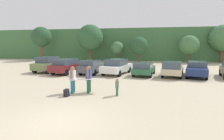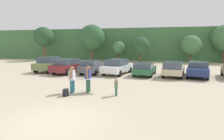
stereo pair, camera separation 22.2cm
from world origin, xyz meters
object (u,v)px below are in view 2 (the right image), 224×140
at_px(parked_car_olive_green, 49,64).
at_px(person_child, 116,86).
at_px(parked_car_forest_green, 145,69).
at_px(surfboard_white, 89,79).
at_px(parked_car_white, 117,66).
at_px(parked_car_maroon, 68,66).
at_px(person_adult, 88,77).
at_px(person_companion, 72,78).
at_px(parked_car_champagne, 174,69).
at_px(parked_car_navy, 198,69).
at_px(backpack_dropped, 66,93).
at_px(parked_car_dark_gray, 92,66).

bearing_deg(parked_car_olive_green, person_child, -128.43).
bearing_deg(person_child, parked_car_olive_green, -44.68).
xyz_separation_m(parked_car_forest_green, person_child, (-1.36, -8.02, -0.10)).
bearing_deg(surfboard_white, parked_car_white, -112.13).
height_order(parked_car_olive_green, parked_car_white, parked_car_olive_green).
distance_m(parked_car_maroon, parked_car_white, 5.41).
relative_size(parked_car_olive_green, person_adult, 2.34).
height_order(parked_car_olive_green, person_companion, parked_car_olive_green).
relative_size(parked_car_champagne, parked_car_navy, 0.99).
bearing_deg(person_companion, parked_car_forest_green, -121.90).
height_order(parked_car_white, person_companion, person_companion).
height_order(parked_car_champagne, backpack_dropped, parked_car_champagne).
height_order(parked_car_dark_gray, surfboard_white, parked_car_dark_gray).
height_order(person_child, surfboard_white, person_child).
distance_m(parked_car_maroon, parked_car_navy, 13.42).
bearing_deg(parked_car_olive_green, parked_car_dark_gray, -90.36).
distance_m(parked_car_white, surfboard_white, 7.98).
xyz_separation_m(parked_car_olive_green, person_companion, (6.72, -8.37, 0.07)).
distance_m(parked_car_olive_green, person_adult, 11.13).
bearing_deg(person_child, surfboard_white, -12.93).
height_order(parked_car_maroon, parked_car_navy, parked_car_maroon).
bearing_deg(surfboard_white, parked_car_dark_gray, -92.70).
distance_m(parked_car_white, person_child, 8.42).
bearing_deg(surfboard_white, person_adult, -66.78).
height_order(surfboard_white, backpack_dropped, surfboard_white).
bearing_deg(person_adult, backpack_dropped, 46.06).
distance_m(parked_car_forest_green, person_child, 8.14).
xyz_separation_m(parked_car_dark_gray, parked_car_white, (2.74, 0.12, 0.06)).
bearing_deg(parked_car_olive_green, parked_car_navy, -87.24).
bearing_deg(parked_car_champagne, parked_car_forest_green, 101.34).
distance_m(parked_car_olive_green, parked_car_white, 8.14).
relative_size(parked_car_olive_green, parked_car_dark_gray, 0.91).
xyz_separation_m(parked_car_forest_green, surfboard_white, (-3.22, -7.71, 0.20)).
xyz_separation_m(parked_car_forest_green, person_companion, (-4.30, -7.94, 0.27)).
bearing_deg(parked_car_white, parked_car_champagne, -79.99).
bearing_deg(parked_car_forest_green, parked_car_champagne, -82.25).
height_order(parked_car_dark_gray, parked_car_champagne, parked_car_champagne).
xyz_separation_m(parked_car_champagne, backpack_dropped, (-7.16, -8.82, -0.57)).
height_order(parked_car_champagne, person_child, parked_car_champagne).
relative_size(parked_car_champagne, surfboard_white, 2.28).
bearing_deg(backpack_dropped, parked_car_forest_green, 63.73).
bearing_deg(parked_car_olive_green, parked_car_forest_green, -89.47).
relative_size(parked_car_champagne, person_adult, 2.86).
relative_size(parked_car_navy, backpack_dropped, 11.22).
bearing_deg(person_adult, parked_car_champagne, -132.29).
bearing_deg(parked_car_forest_green, person_companion, 159.04).
bearing_deg(backpack_dropped, parked_car_navy, 44.23).
distance_m(parked_car_white, backpack_dropped, 9.20).
relative_size(parked_car_forest_green, person_adult, 2.43).
bearing_deg(parked_car_forest_green, parked_car_olive_green, 95.23).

